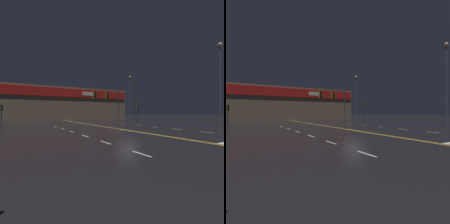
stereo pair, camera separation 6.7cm
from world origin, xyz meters
TOP-DOWN VIEW (x-y plane):
  - ground_plane at (0.00, 0.00)m, footprint 200.00×200.00m
  - road_markings at (1.19, -1.99)m, footprint 16.88×60.00m
  - traffic_signal_median at (-1.64, 1.88)m, footprint 3.92×0.36m
  - traffic_signal_corner_northwest at (-12.04, 12.10)m, footprint 0.42×0.36m
  - traffic_signal_corner_northeast at (11.44, 12.55)m, footprint 0.42×0.36m
  - streetlight_near_left at (14.34, -2.10)m, footprint 0.56×0.56m
  - streetlight_far_left at (15.37, 20.54)m, footprint 0.56×0.56m
  - building_backdrop at (0.00, 30.64)m, footprint 34.86×10.23m
  - utility_pole_row at (-0.05, 26.27)m, footprint 47.04×0.26m

SIDE VIEW (x-z plane):
  - ground_plane at x=0.00m, z-range 0.00..0.00m
  - road_markings at x=1.19m, z-range 0.00..0.01m
  - traffic_signal_corner_northwest at x=-12.04m, z-range 0.72..3.82m
  - traffic_signal_corner_northeast at x=11.44m, z-range 0.90..4.73m
  - traffic_signal_median at x=-1.64m, z-range 1.23..6.01m
  - building_backdrop at x=0.00m, z-range 0.01..8.01m
  - utility_pole_row at x=-0.05m, z-range 0.13..13.07m
  - streetlight_far_left at x=15.37m, z-range 1.38..12.57m
  - streetlight_near_left at x=14.34m, z-range 1.40..13.16m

